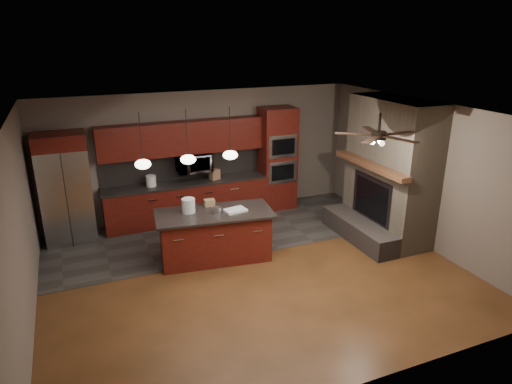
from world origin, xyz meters
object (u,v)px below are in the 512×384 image
white_bucket (188,205)px  cardboard_box (209,203)px  paint_tray (235,210)px  oven_tower (277,159)px  counter_bucket (151,181)px  microwave (194,163)px  counter_box (215,174)px  kitchen_island (215,235)px  refrigerator (65,189)px  paint_can (216,210)px

white_bucket → cardboard_box: (0.44, 0.16, -0.07)m
white_bucket → paint_tray: white_bucket is taller
oven_tower → counter_bucket: 2.93m
microwave → counter_bucket: (-0.95, -0.05, -0.28)m
counter_box → kitchen_island: bearing=-125.4°
refrigerator → paint_tray: refrigerator is taller
refrigerator → cardboard_box: 2.89m
oven_tower → counter_box: (-1.54, -0.04, -0.18)m
counter_box → counter_bucket: bearing=160.6°
cardboard_box → paint_can: bearing=-85.1°
white_bucket → cardboard_box: size_ratio=1.33×
microwave → kitchen_island: bearing=-95.4°
microwave → counter_box: size_ratio=3.23×
counter_bucket → microwave: bearing=3.0°
paint_can → counter_bucket: 2.16m
cardboard_box → oven_tower: bearing=40.3°
paint_tray → counter_box: bearing=73.8°
kitchen_island → counter_box: 2.08m
oven_tower → refrigerator: (-4.60, -0.07, -0.10)m
oven_tower → paint_tray: oven_tower is taller
microwave → counter_bucket: 0.99m
paint_can → paint_tray: (0.34, -0.05, -0.03)m
kitchen_island → paint_can: 0.51m
white_bucket → counter_box: size_ratio=1.14×
kitchen_island → counter_box: bearing=79.4°
oven_tower → paint_can: (-2.14, -2.00, -0.22)m
cardboard_box → counter_box: 1.68m
white_bucket → counter_bucket: bearing=100.9°
kitchen_island → white_bucket: size_ratio=8.54×
kitchen_island → refrigerator: bearing=149.8°
white_bucket → counter_bucket: 1.81m
kitchen_island → paint_tray: paint_tray is taller
white_bucket → counter_box: (1.04, 1.73, -0.04)m
oven_tower → cardboard_box: size_ratio=12.30×
counter_bucket → kitchen_island: bearing=-68.8°
paint_can → refrigerator: bearing=141.9°
cardboard_box → counter_bucket: 1.79m
kitchen_island → paint_can: size_ratio=13.69×
kitchen_island → counter_box: (0.62, 1.91, 0.55)m
paint_can → paint_tray: size_ratio=0.43×
kitchen_island → paint_tray: size_ratio=5.82×
white_bucket → counter_box: bearing=59.0°
oven_tower → paint_can: size_ratio=14.78×
microwave → white_bucket: microwave is taller
white_bucket → paint_can: size_ratio=1.60×
refrigerator → cardboard_box: (2.45, -1.53, -0.11)m
oven_tower → counter_box: size_ratio=10.50×
paint_tray → cardboard_box: 0.57m
microwave → white_bucket: size_ratio=2.84×
counter_box → refrigerator: bearing=163.3°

